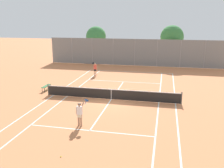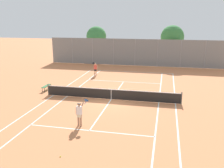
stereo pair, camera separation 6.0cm
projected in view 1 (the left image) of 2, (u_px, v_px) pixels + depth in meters
The scene contains 14 objects.
ground_plane at pixel (111, 99), 21.93m from camera, with size 120.00×120.00×0.00m, color #CC7A4C.
court_line_markings at pixel (111, 99), 21.93m from camera, with size 11.10×23.90×0.01m.
tennis_net at pixel (111, 94), 21.80m from camera, with size 12.00×0.10×1.07m.
player_near_side at pixel (80, 113), 16.36m from camera, with size 0.75×0.72×1.77m.
player_far_left at pixel (95, 68), 30.63m from camera, with size 0.45×0.88×1.77m.
loose_tennis_ball_0 at pixel (89, 92), 23.84m from camera, with size 0.07×0.07×0.07m, color #D1DB33.
loose_tennis_ball_1 at pixel (112, 72), 32.59m from camera, with size 0.07×0.07×0.07m, color #D1DB33.
loose_tennis_ball_2 at pixel (61, 157), 12.85m from camera, with size 0.07×0.07×0.07m, color #D1DB33.
loose_tennis_ball_3 at pixel (151, 76), 30.58m from camera, with size 0.07×0.07×0.07m, color #D1DB33.
loose_tennis_ball_4 at pixel (123, 73), 32.42m from camera, with size 0.07×0.07×0.07m, color #D1DB33.
courtside_bench at pixel (46, 86), 24.60m from camera, with size 0.36×1.50×0.47m.
back_fence at pixel (135, 52), 36.83m from camera, with size 26.28×0.08×3.98m.
tree_behind_left at pixel (96, 37), 41.01m from camera, with size 3.27×3.27×5.60m.
tree_behind_right at pixel (172, 38), 37.56m from camera, with size 3.46×3.46×5.89m.
Camera 1 is at (4.45, -20.36, 6.96)m, focal length 40.00 mm.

